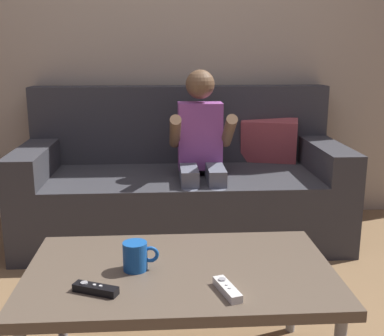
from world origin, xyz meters
name	(u,v)px	position (x,y,z in m)	size (l,w,h in m)	color
wall_back	(163,28)	(0.00, 1.67, 1.25)	(4.05, 0.05, 2.50)	#B2A38E
couch	(184,186)	(0.11, 1.29, 0.30)	(1.88, 0.80, 0.89)	#38383D
person_seated_on_couch	(201,150)	(0.20, 1.09, 0.57)	(0.35, 0.43, 1.01)	slate
coffee_table	(180,278)	(0.03, -0.07, 0.38)	(1.01, 0.60, 0.41)	brown
game_remote_black_near_edge	(95,289)	(-0.22, -0.22, 0.42)	(0.14, 0.09, 0.03)	black
game_remote_white_center	(227,289)	(0.17, -0.24, 0.42)	(0.07, 0.14, 0.03)	white
coffee_mug	(136,256)	(-0.11, -0.07, 0.46)	(0.12, 0.08, 0.10)	#1959B2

